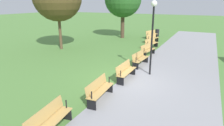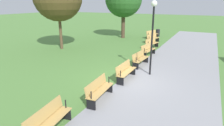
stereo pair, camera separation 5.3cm
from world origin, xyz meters
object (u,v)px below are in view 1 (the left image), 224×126
bench_5 (125,71)px  bench_6 (99,89)px  bench_0 (151,34)px  trash_bin (157,33)px  lamp_post (153,25)px  bench_1 (152,38)px  bench_7 (50,120)px  bench_4 (140,58)px  bench_3 (148,50)px  bench_2 (151,43)px

bench_5 → bench_6: same height
bench_0 → trash_bin: bench_0 is taller
bench_6 → trash_bin: 17.27m
lamp_post → trash_bin: bearing=-167.6°
bench_1 → trash_bin: bench_1 is taller
bench_0 → lamp_post: bearing=34.5°
bench_7 → trash_bin: 19.85m
bench_5 → bench_6: size_ratio=0.98×
lamp_post → trash_bin: 13.77m
trash_bin → bench_5: bearing=7.5°
bench_0 → bench_5: (12.87, 2.17, 0.00)m
bench_4 → trash_bin: (-11.93, -1.84, -0.05)m
bench_0 → trash_bin: (-1.69, 0.25, -0.05)m
bench_3 → bench_6: size_ratio=1.01×
bench_1 → bench_7: size_ratio=1.01×
bench_0 → bench_3: size_ratio=1.00×
bench_0 → bench_4: 10.46m
bench_0 → bench_2: (5.05, 1.39, 0.00)m
bench_7 → bench_4: bearing=170.4°
bench_0 → bench_4: bearing=30.7°
bench_4 → bench_6: same height
bench_1 → lamp_post: lamp_post is taller
bench_4 → bench_5: 2.62m
bench_7 → trash_bin: bench_7 is taller
bench_2 → lamp_post: size_ratio=0.45×
bench_5 → trash_bin: 14.68m
bench_2 → lamp_post: (6.51, 1.76, 2.35)m
bench_1 → bench_4: same height
bench_5 → lamp_post: bearing=143.3°
trash_bin → bench_2: bearing=9.6°
bench_3 → bench_5: size_ratio=1.03×
bench_0 → bench_2: same height
bench_4 → bench_5: (2.62, 0.09, 0.00)m
bench_4 → bench_5: bearing=5.8°
bench_0 → trash_bin: bearing=-169.1°
bench_1 → bench_3: size_ratio=1.01×
bench_3 → trash_bin: bench_3 is taller
bench_4 → lamp_post: lamp_post is taller
bench_5 → bench_1: bearing=-172.3°
bench_6 → trash_bin: bench_6 is taller
lamp_post → trash_bin: size_ratio=4.85×
bench_6 → bench_1: bearing=-178.1°
bench_0 → bench_6: 15.63m
bench_2 → bench_4: same height
bench_2 → bench_7: size_ratio=1.01×
bench_5 → bench_2: bearing=-174.2°
bench_6 → lamp_post: bearing=161.0°
bench_6 → lamp_post: size_ratio=0.44×
bench_2 → lamp_post: 7.14m
bench_0 → bench_4: (10.25, 2.09, 0.00)m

